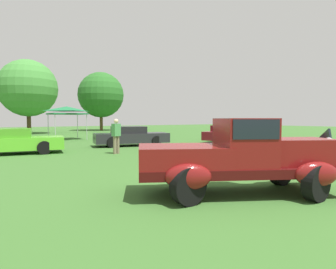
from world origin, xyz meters
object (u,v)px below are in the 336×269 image
at_px(show_car_lime, 12,142).
at_px(canopy_tent_center_field, 67,110).
at_px(show_car_charcoal, 131,136).
at_px(neighbor_convertible, 318,154).
at_px(spectator_between_cars, 116,135).
at_px(feature_pickup_truck, 240,155).
at_px(spectator_near_truck, 233,134).
at_px(show_car_burgundy, 226,134).

xyz_separation_m(show_car_lime, canopy_tent_center_field, (4.80, 8.23, 1.82)).
bearing_deg(show_car_charcoal, canopy_tent_center_field, 102.92).
relative_size(neighbor_convertible, show_car_lime, 0.90).
bearing_deg(show_car_charcoal, spectator_between_cars, -127.58).
bearing_deg(feature_pickup_truck, show_car_lime, 107.19).
xyz_separation_m(show_car_charcoal, spectator_near_truck, (2.85, -5.81, 0.31)).
relative_size(show_car_charcoal, canopy_tent_center_field, 1.78).
bearing_deg(show_car_lime, show_car_charcoal, 3.64).
bearing_deg(show_car_burgundy, neighbor_convertible, -122.47).
height_order(show_car_lime, spectator_between_cars, spectator_between_cars).
height_order(show_car_charcoal, show_car_burgundy, same).
bearing_deg(spectator_near_truck, canopy_tent_center_field, 108.82).
height_order(show_car_lime, canopy_tent_center_field, canopy_tent_center_field).
distance_m(show_car_lime, spectator_between_cars, 4.99).
distance_m(show_car_burgundy, spectator_between_cars, 9.75).
bearing_deg(show_car_burgundy, show_car_lime, 176.17).
xyz_separation_m(feature_pickup_truck, show_car_burgundy, (10.33, 10.09, -0.27)).
distance_m(show_car_lime, spectator_near_truck, 10.88).
height_order(neighbor_convertible, show_car_burgundy, neighbor_convertible).
height_order(feature_pickup_truck, canopy_tent_center_field, canopy_tent_center_field).
xyz_separation_m(neighbor_convertible, show_car_charcoal, (-0.94, 11.08, 0.02)).
bearing_deg(spectator_near_truck, neighbor_convertible, -109.93).
relative_size(show_car_charcoal, spectator_between_cars, 2.86).
bearing_deg(show_car_lime, neighbor_convertible, -54.72).
bearing_deg(show_car_lime, canopy_tent_center_field, 59.73).
height_order(show_car_charcoal, canopy_tent_center_field, canopy_tent_center_field).
distance_m(spectator_between_cars, canopy_tent_center_field, 11.09).
relative_size(neighbor_convertible, show_car_burgundy, 0.93).
height_order(spectator_between_cars, canopy_tent_center_field, canopy_tent_center_field).
bearing_deg(neighbor_convertible, feature_pickup_truck, -175.13).
bearing_deg(spectator_near_truck, show_car_burgundy, 46.21).
bearing_deg(show_car_lime, spectator_near_truck, -29.72).
distance_m(feature_pickup_truck, show_car_charcoal, 11.87).
bearing_deg(spectator_between_cars, neighbor_convertible, -66.91).
bearing_deg(show_car_charcoal, show_car_lime, -176.36).
height_order(show_car_lime, spectator_near_truck, spectator_near_truck).
distance_m(neighbor_convertible, show_car_lime, 13.05).
xyz_separation_m(show_car_burgundy, canopy_tent_center_field, (-8.93, 9.15, 1.82)).
bearing_deg(canopy_tent_center_field, show_car_charcoal, -77.08).
relative_size(neighbor_convertible, spectator_near_truck, 2.55).
xyz_separation_m(show_car_charcoal, show_car_burgundy, (7.14, -1.34, -0.00)).
bearing_deg(show_car_burgundy, spectator_near_truck, -133.79).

